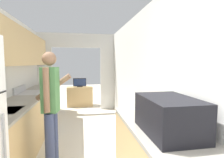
% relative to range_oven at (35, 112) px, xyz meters
% --- Properties ---
extents(wall_right, '(0.06, 7.43, 2.50)m').
position_rel_range_oven_xyz_m(wall_right, '(2.16, -1.44, 0.79)').
color(wall_right, silver).
rests_on(wall_right, ground_plane).
extents(wall_far_with_doorway, '(2.84, 0.06, 2.50)m').
position_rel_range_oven_xyz_m(wall_far_with_doorway, '(0.91, 1.71, 0.97)').
color(wall_far_with_doorway, silver).
rests_on(wall_far_with_doorway, ground_plane).
extents(counter_left, '(0.62, 3.76, 0.90)m').
position_rel_range_oven_xyz_m(counter_left, '(-0.01, -0.55, -0.00)').
color(counter_left, tan).
rests_on(counter_left, ground_plane).
extents(range_oven, '(0.66, 0.72, 1.04)m').
position_rel_range_oven_xyz_m(range_oven, '(0.00, 0.00, 0.00)').
color(range_oven, '#B7B7BC').
rests_on(range_oven, ground_plane).
extents(person, '(0.55, 0.42, 1.71)m').
position_rel_range_oven_xyz_m(person, '(0.61, -1.52, 0.46)').
color(person, '#384266').
rests_on(person, ground_plane).
extents(suitcase, '(0.44, 0.68, 0.33)m').
position_rel_range_oven_xyz_m(suitcase, '(1.83, -2.63, 0.61)').
color(suitcase, black).
rests_on(suitcase, counter_right).
extents(book_stack, '(0.26, 0.33, 0.07)m').
position_rel_range_oven_xyz_m(book_stack, '(1.82, -2.13, 0.48)').
color(book_stack, black).
rests_on(book_stack, counter_right).
extents(tv_cabinet, '(0.90, 0.42, 0.71)m').
position_rel_range_oven_xyz_m(tv_cabinet, '(0.99, 2.29, -0.11)').
color(tv_cabinet, tan).
rests_on(tv_cabinet, ground_plane).
extents(television, '(0.46, 0.16, 0.31)m').
position_rel_range_oven_xyz_m(television, '(0.99, 2.25, 0.40)').
color(television, black).
rests_on(television, tv_cabinet).
extents(knife, '(0.08, 0.33, 0.02)m').
position_rel_range_oven_xyz_m(knife, '(0.05, 0.61, 0.45)').
color(knife, '#B7B7BC').
rests_on(knife, counter_left).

